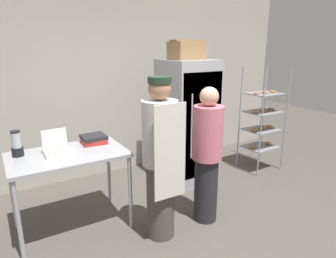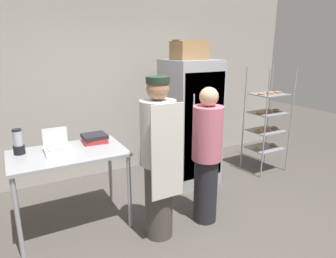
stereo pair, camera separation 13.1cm
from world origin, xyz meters
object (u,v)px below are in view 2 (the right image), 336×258
at_px(person_customer, 207,156).
at_px(person_baker, 159,158).
at_px(blender_pitcher, 18,143).
at_px(cardboard_storage_box, 189,50).
at_px(binder_stack, 95,138).
at_px(baking_rack, 267,121).
at_px(donut_box, 57,149).
at_px(refrigerator, 190,122).

bearing_deg(person_customer, person_baker, -179.64).
relative_size(blender_pitcher, person_customer, 0.17).
bearing_deg(cardboard_storage_box, binder_stack, -172.75).
bearing_deg(baking_rack, donut_box, -178.11).
bearing_deg(binder_stack, cardboard_storage_box, 7.25).
distance_m(donut_box, binder_stack, 0.49).
relative_size(refrigerator, baking_rack, 1.08).
distance_m(refrigerator, baking_rack, 1.32).
xyz_separation_m(donut_box, person_baker, (0.88, -0.65, -0.05)).
relative_size(blender_pitcher, binder_stack, 0.95).
xyz_separation_m(refrigerator, person_customer, (-0.44, -1.03, -0.10)).
relative_size(binder_stack, cardboard_storage_box, 0.66).
relative_size(blender_pitcher, person_baker, 0.16).
bearing_deg(blender_pitcher, person_customer, -23.91).
bearing_deg(baking_rack, blender_pitcher, 178.97).
bearing_deg(refrigerator, blender_pitcher, -174.66).
bearing_deg(person_customer, cardboard_storage_box, 68.91).
bearing_deg(person_customer, donut_box, 156.49).
relative_size(refrigerator, person_baker, 1.05).
relative_size(baking_rack, blender_pitcher, 6.15).
distance_m(blender_pitcher, binder_stack, 0.81).
bearing_deg(refrigerator, baking_rack, -12.11).
height_order(baking_rack, donut_box, baking_rack).
distance_m(binder_stack, person_customer, 1.33).
height_order(blender_pitcher, person_customer, person_customer).
bearing_deg(donut_box, binder_stack, 21.65).
bearing_deg(person_customer, blender_pitcher, 156.09).
bearing_deg(person_baker, baking_rack, 17.91).
relative_size(refrigerator, binder_stack, 6.32).
height_order(donut_box, cardboard_storage_box, cardboard_storage_box).
distance_m(refrigerator, person_customer, 1.13).
height_order(baking_rack, person_baker, person_baker).
bearing_deg(cardboard_storage_box, person_baker, -134.62).
bearing_deg(person_baker, cardboard_storage_box, 45.38).
xyz_separation_m(refrigerator, binder_stack, (-1.48, -0.20, 0.04)).
bearing_deg(blender_pitcher, donut_box, -25.54).
relative_size(donut_box, cardboard_storage_box, 0.59).
bearing_deg(person_baker, person_customer, 0.36).
xyz_separation_m(refrigerator, cardboard_storage_box, (-0.05, -0.02, 1.03)).
relative_size(person_baker, person_customer, 1.09).
height_order(blender_pitcher, cardboard_storage_box, cardboard_storage_box).
xyz_separation_m(baking_rack, donut_box, (-3.22, -0.11, 0.11)).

